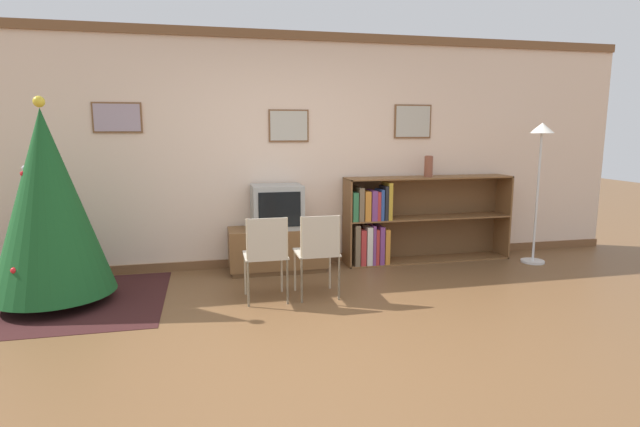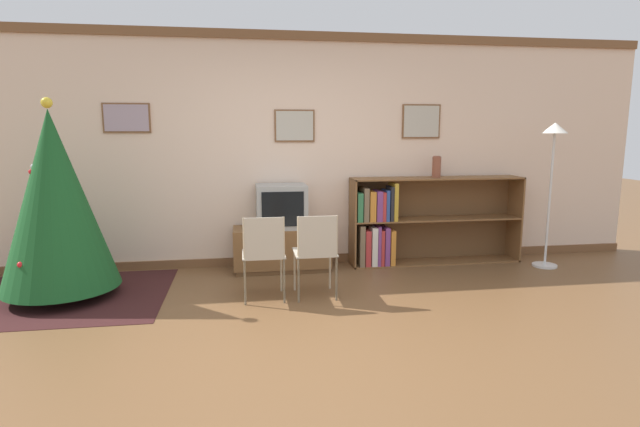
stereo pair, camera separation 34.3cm
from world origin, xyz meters
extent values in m
plane|color=brown|center=(0.00, 0.00, 0.00)|extent=(24.00, 24.00, 0.00)
cube|color=beige|center=(0.00, 2.27, 1.35)|extent=(8.84, 0.08, 2.70)
cube|color=brown|center=(0.00, 2.22, 2.65)|extent=(8.84, 0.03, 0.10)
cube|color=brown|center=(0.00, 2.22, 0.05)|extent=(8.84, 0.03, 0.10)
cube|color=brown|center=(-1.76, 2.22, 1.73)|extent=(0.51, 0.02, 0.33)
cube|color=#A893A3|center=(-1.76, 2.21, 1.73)|extent=(0.47, 0.01, 0.29)
cube|color=brown|center=(0.10, 2.22, 1.65)|extent=(0.47, 0.02, 0.37)
cube|color=#BCB7A8|center=(0.10, 2.21, 1.65)|extent=(0.43, 0.01, 0.33)
cube|color=brown|center=(1.63, 2.22, 1.70)|extent=(0.47, 0.02, 0.41)
cube|color=#BCB7A8|center=(1.63, 2.21, 1.70)|extent=(0.44, 0.01, 0.37)
cube|color=#381919|center=(-2.25, 1.34, 0.00)|extent=(1.94, 1.66, 0.01)
cylinder|color=maroon|center=(-2.25, 1.34, 0.06)|extent=(0.36, 0.36, 0.10)
cone|color=#195123|center=(-2.25, 1.34, 0.95)|extent=(1.07, 1.07, 1.69)
sphere|color=yellow|center=(-2.25, 1.34, 1.84)|extent=(0.10, 0.10, 0.10)
sphere|color=red|center=(-2.52, 1.53, 0.73)|extent=(0.05, 0.05, 0.05)
sphere|color=red|center=(-2.53, 1.44, 0.84)|extent=(0.06, 0.06, 0.06)
sphere|color=red|center=(-2.46, 0.97, 0.43)|extent=(0.05, 0.05, 0.05)
sphere|color=silver|center=(-2.42, 1.34, 1.27)|extent=(0.05, 0.05, 0.05)
sphere|color=red|center=(-2.41, 1.26, 1.22)|extent=(0.04, 0.04, 0.04)
sphere|color=red|center=(-2.36, 1.58, 0.95)|extent=(0.04, 0.04, 0.04)
sphere|color=#1E4CB2|center=(-2.36, 1.40, 1.39)|extent=(0.06, 0.06, 0.06)
cube|color=brown|center=(-0.09, 1.98, 0.03)|extent=(1.05, 0.44, 0.05)
cube|color=brown|center=(-0.09, 1.98, 0.27)|extent=(1.10, 0.45, 0.45)
cube|color=#9E9E99|center=(-0.09, 1.98, 0.74)|extent=(0.56, 0.43, 0.49)
cube|color=black|center=(-0.09, 1.76, 0.74)|extent=(0.46, 0.01, 0.38)
cube|color=#BCB29E|center=(-0.33, 1.03, 0.43)|extent=(0.40, 0.40, 0.02)
cube|color=#BCB29E|center=(-0.33, 0.84, 0.63)|extent=(0.35, 0.01, 0.38)
cylinder|color=beige|center=(-0.51, 1.21, 0.21)|extent=(0.02, 0.02, 0.42)
cylinder|color=beige|center=(-0.15, 1.21, 0.21)|extent=(0.02, 0.02, 0.42)
cylinder|color=beige|center=(-0.51, 0.85, 0.21)|extent=(0.02, 0.02, 0.42)
cylinder|color=beige|center=(-0.15, 0.85, 0.21)|extent=(0.02, 0.02, 0.42)
cylinder|color=beige|center=(-0.51, 0.85, 0.41)|extent=(0.02, 0.02, 0.82)
cylinder|color=beige|center=(-0.15, 0.85, 0.41)|extent=(0.02, 0.02, 0.82)
cube|color=#BCB29E|center=(0.16, 1.03, 0.43)|extent=(0.40, 0.40, 0.02)
cube|color=#BCB29E|center=(0.16, 0.84, 0.63)|extent=(0.35, 0.01, 0.38)
cylinder|color=beige|center=(-0.02, 1.21, 0.21)|extent=(0.02, 0.02, 0.42)
cylinder|color=beige|center=(0.34, 1.21, 0.21)|extent=(0.02, 0.02, 0.42)
cylinder|color=beige|center=(-0.02, 0.85, 0.21)|extent=(0.02, 0.02, 0.42)
cylinder|color=beige|center=(0.34, 0.85, 0.21)|extent=(0.02, 0.02, 0.42)
cylinder|color=beige|center=(-0.02, 0.85, 0.41)|extent=(0.02, 0.02, 0.82)
cylinder|color=beige|center=(0.34, 0.85, 0.41)|extent=(0.02, 0.02, 0.82)
cube|color=brown|center=(0.75, 2.03, 0.52)|extent=(0.02, 0.36, 1.04)
cube|color=brown|center=(2.81, 2.03, 0.52)|extent=(0.02, 0.36, 1.04)
cube|color=brown|center=(1.78, 2.03, 1.03)|extent=(2.08, 0.36, 0.02)
cube|color=brown|center=(1.78, 2.03, 0.01)|extent=(2.08, 0.36, 0.02)
cube|color=brown|center=(1.78, 2.03, 0.54)|extent=(2.04, 0.36, 0.02)
cube|color=brown|center=(1.78, 2.21, 0.52)|extent=(2.08, 0.01, 1.04)
cube|color=#756047|center=(0.84, 1.98, 0.26)|extent=(0.06, 0.25, 0.48)
cube|color=#B73333|center=(0.91, 2.00, 0.23)|extent=(0.06, 0.28, 0.42)
cube|color=silver|center=(0.99, 1.96, 0.25)|extent=(0.07, 0.21, 0.46)
cube|color=#7A3D7F|center=(1.04, 2.01, 0.25)|extent=(0.04, 0.30, 0.47)
cube|color=#B73333|center=(1.09, 1.97, 0.23)|extent=(0.04, 0.22, 0.42)
cube|color=#7A3D7F|center=(1.14, 2.00, 0.24)|extent=(0.06, 0.29, 0.45)
cube|color=orange|center=(1.21, 1.98, 0.23)|extent=(0.06, 0.24, 0.42)
cube|color=#337547|center=(0.81, 2.00, 0.72)|extent=(0.06, 0.27, 0.34)
cube|color=#756047|center=(0.88, 2.01, 0.75)|extent=(0.06, 0.30, 0.39)
cube|color=orange|center=(0.96, 1.97, 0.72)|extent=(0.07, 0.21, 0.35)
cube|color=#7A3D7F|center=(1.04, 1.99, 0.73)|extent=(0.07, 0.27, 0.35)
cube|color=#B73333|center=(1.09, 1.97, 0.72)|extent=(0.04, 0.22, 0.34)
cube|color=#2D4C93|center=(1.14, 1.99, 0.73)|extent=(0.04, 0.25, 0.36)
cube|color=#232328|center=(1.19, 1.98, 0.75)|extent=(0.04, 0.24, 0.40)
cube|color=gold|center=(1.23, 1.99, 0.77)|extent=(0.05, 0.27, 0.44)
cylinder|color=brown|center=(1.76, 2.02, 1.16)|extent=(0.10, 0.10, 0.25)
torus|color=brown|center=(1.76, 2.02, 1.29)|extent=(0.09, 0.09, 0.02)
cylinder|color=silver|center=(3.01, 1.64, 0.01)|extent=(0.28, 0.28, 0.03)
cylinder|color=silver|center=(3.01, 1.64, 0.79)|extent=(0.03, 0.03, 1.54)
cone|color=white|center=(3.01, 1.64, 1.62)|extent=(0.28, 0.28, 0.12)
camera|label=1|loc=(-0.84, -3.55, 1.60)|focal=28.00mm
camera|label=2|loc=(-0.51, -3.61, 1.60)|focal=28.00mm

